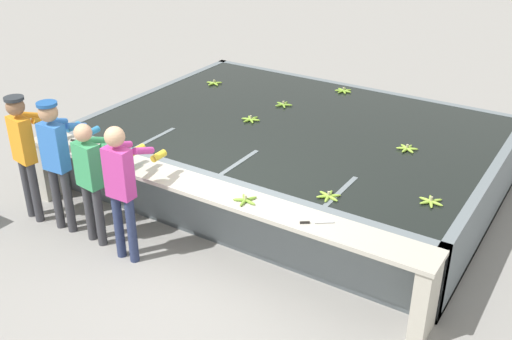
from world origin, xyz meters
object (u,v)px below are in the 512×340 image
worker_1 (57,154)px  banana_bunch_floating_3 (343,91)px  banana_bunch_floating_0 (407,149)px  worker_2 (91,173)px  worker_0 (25,146)px  knife_0 (79,141)px  banana_bunch_floating_1 (251,119)px  banana_bunch_floating_5 (283,105)px  banana_bunch_floating_6 (431,201)px  banana_bunch_floating_4 (329,196)px  banana_bunch_ledge_0 (246,200)px  knife_1 (312,222)px  banana_bunch_floating_2 (214,83)px  worker_3 (122,181)px

worker_1 → banana_bunch_floating_3: worker_1 is taller
banana_bunch_floating_0 → banana_bunch_floating_3: size_ratio=1.00×
worker_2 → banana_bunch_floating_0: 3.95m
worker_0 → knife_0: size_ratio=4.85×
banana_bunch_floating_1 → banana_bunch_floating_3: bearing=72.2°
banana_bunch_floating_5 → worker_0: bearing=-119.4°
banana_bunch_floating_3 → banana_bunch_floating_6: same height
banana_bunch_floating_4 → banana_bunch_ledge_0: bearing=-141.5°
banana_bunch_floating_5 → banana_bunch_floating_4: bearing=-49.9°
banana_bunch_floating_1 → banana_bunch_floating_3: size_ratio=1.00×
banana_bunch_ledge_0 → knife_0: 2.74m
worker_2 → banana_bunch_floating_5: size_ratio=5.66×
banana_bunch_floating_6 → worker_0: bearing=-161.6°
knife_1 → banana_bunch_floating_0: bearing=84.9°
worker_1 → banana_bunch_floating_2: (-0.20, 3.49, -0.13)m
worker_3 → worker_2: bearing=173.4°
banana_bunch_floating_4 → worker_2: bearing=-158.5°
worker_3 → banana_bunch_floating_1: (0.08, 2.52, -0.09)m
banana_bunch_floating_0 → banana_bunch_floating_2: same height
banana_bunch_floating_3 → banana_bunch_floating_6: 3.64m
worker_1 → knife_1: 3.28m
banana_bunch_floating_3 → knife_0: bearing=-119.5°
banana_bunch_floating_6 → banana_bunch_floating_5: bearing=148.9°
worker_3 → knife_0: bearing=155.2°
knife_0 → banana_bunch_ledge_0: bearing=-2.9°
banana_bunch_floating_1 → banana_bunch_floating_2: 1.74m
banana_bunch_floating_2 → banana_bunch_ledge_0: bearing=-49.0°
worker_1 → banana_bunch_ledge_0: 2.48m
banana_bunch_floating_4 → banana_bunch_floating_6: size_ratio=1.00×
worker_3 → banana_bunch_floating_2: (-1.32, 3.55, -0.09)m
banana_bunch_ledge_0 → knife_0: banana_bunch_ledge_0 is taller
worker_0 → banana_bunch_floating_4: bearing=16.1°
banana_bunch_floating_1 → banana_bunch_ledge_0: bearing=-58.4°
banana_bunch_ledge_0 → worker_0: bearing=-170.5°
banana_bunch_floating_0 → knife_0: (-3.75, -2.10, -0.01)m
banana_bunch_floating_1 → worker_0: bearing=-125.0°
worker_1 → knife_0: 0.69m
banana_bunch_floating_6 → banana_bunch_floating_3: bearing=130.0°
banana_bunch_floating_0 → banana_bunch_floating_6: same height
banana_bunch_floating_6 → worker_2: bearing=-157.1°
banana_bunch_floating_6 → banana_bunch_ledge_0: size_ratio=1.03×
banana_bunch_floating_0 → banana_bunch_floating_4: same height
worker_2 → banana_bunch_floating_0: worker_2 is taller
banana_bunch_floating_1 → banana_bunch_floating_6: bearing=-17.8°
worker_1 → banana_bunch_floating_3: size_ratio=6.12×
worker_1 → banana_bunch_floating_5: bearing=68.2°
banana_bunch_floating_5 → banana_bunch_ledge_0: 2.99m
worker_0 → worker_1: 0.54m
worker_1 → knife_0: bearing=116.8°
banana_bunch_floating_2 → banana_bunch_floating_0: bearing=-12.3°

